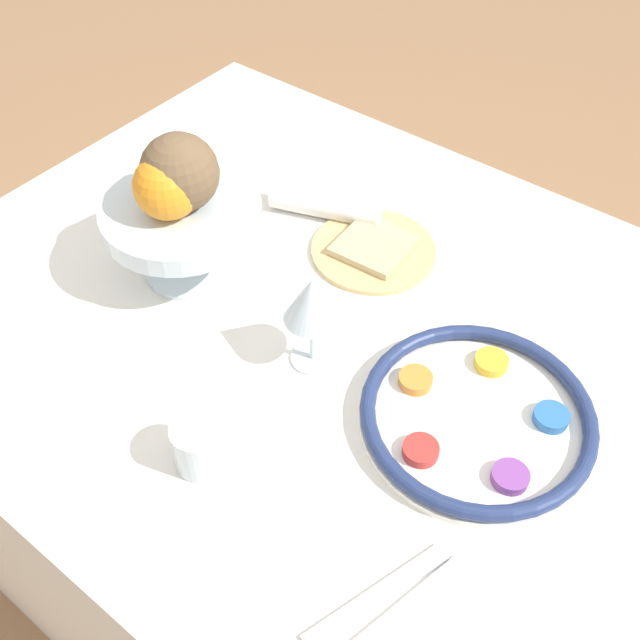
# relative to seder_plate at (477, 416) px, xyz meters

# --- Properties ---
(ground_plane) EXTENTS (8.00, 8.00, 0.00)m
(ground_plane) POSITION_rel_seder_plate_xyz_m (0.25, -0.03, -0.79)
(ground_plane) COLOR #99704C
(dining_table) EXTENTS (1.21, 0.94, 0.77)m
(dining_table) POSITION_rel_seder_plate_xyz_m (0.25, -0.03, -0.40)
(dining_table) COLOR white
(dining_table) RESTS_ON ground_plane
(seder_plate) EXTENTS (0.29, 0.29, 0.03)m
(seder_plate) POSITION_rel_seder_plate_xyz_m (0.00, 0.00, 0.00)
(seder_plate) COLOR white
(seder_plate) RESTS_ON dining_table
(wine_glass) EXTENTS (0.07, 0.07, 0.15)m
(wine_glass) POSITION_rel_seder_plate_xyz_m (0.23, 0.04, 0.10)
(wine_glass) COLOR silver
(wine_glass) RESTS_ON dining_table
(fruit_stand) EXTENTS (0.23, 0.23, 0.12)m
(fruit_stand) POSITION_rel_seder_plate_xyz_m (0.48, 0.02, 0.08)
(fruit_stand) COLOR silver
(fruit_stand) RESTS_ON dining_table
(orange_fruit) EXTENTS (0.09, 0.09, 0.09)m
(orange_fruit) POSITION_rel_seder_plate_xyz_m (0.48, 0.04, 0.15)
(orange_fruit) COLOR orange
(orange_fruit) RESTS_ON fruit_stand
(coconut) EXTENTS (0.11, 0.11, 0.11)m
(coconut) POSITION_rel_seder_plate_xyz_m (0.48, 0.01, 0.16)
(coconut) COLOR brown
(coconut) RESTS_ON fruit_stand
(bread_plate) EXTENTS (0.19, 0.19, 0.02)m
(bread_plate) POSITION_rel_seder_plate_xyz_m (0.29, -0.19, -0.01)
(bread_plate) COLOR tan
(bread_plate) RESTS_ON dining_table
(napkin_roll) EXTENTS (0.19, 0.10, 0.04)m
(napkin_roll) POSITION_rel_seder_plate_xyz_m (0.40, -0.21, 0.01)
(napkin_roll) COLOR white
(napkin_roll) RESTS_ON dining_table
(cup_near) EXTENTS (0.06, 0.06, 0.07)m
(cup_near) POSITION_rel_seder_plate_xyz_m (0.23, 0.25, 0.02)
(cup_near) COLOR silver
(cup_near) RESTS_ON dining_table
(fork_left) EXTENTS (0.06, 0.18, 0.01)m
(fork_left) POSITION_rel_seder_plate_xyz_m (-0.06, 0.26, -0.01)
(fork_left) COLOR silver
(fork_left) RESTS_ON dining_table
(fork_right) EXTENTS (0.08, 0.18, 0.01)m
(fork_right) POSITION_rel_seder_plate_xyz_m (-0.03, 0.26, -0.01)
(fork_right) COLOR silver
(fork_right) RESTS_ON dining_table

